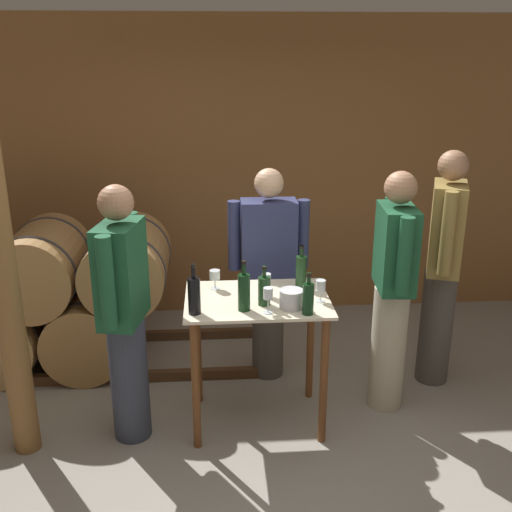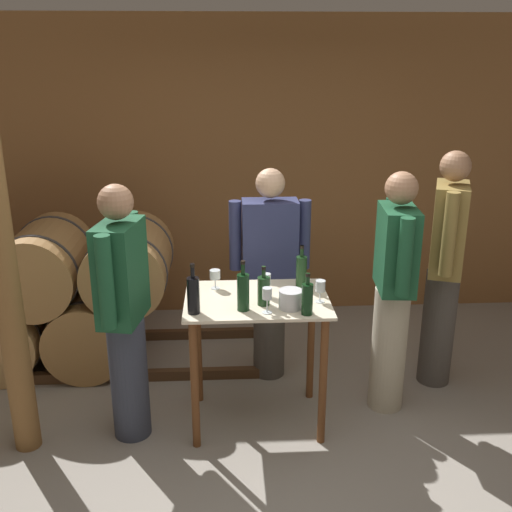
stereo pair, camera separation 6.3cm
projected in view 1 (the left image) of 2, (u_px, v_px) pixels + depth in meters
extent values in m
plane|color=gray|center=(287.00, 475.00, 3.55)|extent=(14.00, 14.00, 0.00)
cube|color=brown|center=(257.00, 171.00, 5.45)|extent=(8.40, 0.05, 2.70)
cube|color=#4C331E|center=(25.00, 340.00, 5.13)|extent=(4.00, 0.06, 0.08)
cylinder|color=tan|center=(8.00, 329.00, 4.72)|extent=(0.62, 0.86, 0.62)
cylinder|color=#38383D|center=(18.00, 316.00, 4.96)|extent=(0.63, 0.03, 0.63)
cylinder|color=#9E7242|center=(91.00, 327.00, 4.76)|extent=(0.62, 0.86, 0.62)
cylinder|color=#38383D|center=(85.00, 341.00, 4.52)|extent=(0.63, 0.03, 0.63)
cylinder|color=#38383D|center=(97.00, 313.00, 5.01)|extent=(0.63, 0.03, 0.63)
cylinder|color=#9E7242|center=(42.00, 266.00, 4.57)|extent=(0.62, 0.86, 0.62)
cylinder|color=#38383D|center=(33.00, 278.00, 4.33)|extent=(0.63, 0.03, 0.63)
cylinder|color=#38383D|center=(51.00, 255.00, 4.81)|extent=(0.63, 0.03, 0.63)
cylinder|color=#9E7242|center=(128.00, 264.00, 4.62)|extent=(0.62, 0.86, 0.62)
cylinder|color=#38383D|center=(123.00, 276.00, 4.37)|extent=(0.63, 0.03, 0.63)
cylinder|color=#38383D|center=(132.00, 253.00, 4.86)|extent=(0.63, 0.03, 0.63)
cube|color=beige|center=(257.00, 300.00, 3.81)|extent=(0.92, 0.65, 0.02)
cylinder|color=brown|center=(196.00, 386.00, 3.67)|extent=(0.05, 0.05, 0.88)
cylinder|color=brown|center=(324.00, 381.00, 3.73)|extent=(0.05, 0.05, 0.88)
cylinder|color=brown|center=(198.00, 346.00, 4.18)|extent=(0.05, 0.05, 0.88)
cylinder|color=brown|center=(310.00, 342.00, 4.23)|extent=(0.05, 0.05, 0.88)
cylinder|color=black|center=(194.00, 296.00, 3.55)|extent=(0.08, 0.08, 0.22)
cylinder|color=black|center=(193.00, 271.00, 3.50)|extent=(0.02, 0.02, 0.09)
cylinder|color=black|center=(193.00, 266.00, 3.49)|extent=(0.03, 0.03, 0.02)
cylinder|color=black|center=(244.00, 293.00, 3.59)|extent=(0.07, 0.07, 0.23)
cylinder|color=black|center=(244.00, 268.00, 3.54)|extent=(0.02, 0.02, 0.09)
cylinder|color=black|center=(244.00, 263.00, 3.53)|extent=(0.03, 0.03, 0.02)
cylinder|color=#193819|center=(264.00, 291.00, 3.68)|extent=(0.08, 0.08, 0.18)
cylinder|color=#193819|center=(264.00, 272.00, 3.64)|extent=(0.02, 0.02, 0.07)
cylinder|color=black|center=(264.00, 268.00, 3.63)|extent=(0.03, 0.03, 0.02)
cylinder|color=black|center=(308.00, 299.00, 3.55)|extent=(0.07, 0.07, 0.19)
cylinder|color=black|center=(309.00, 279.00, 3.51)|extent=(0.02, 0.02, 0.07)
cylinder|color=black|center=(309.00, 275.00, 3.50)|extent=(0.03, 0.03, 0.02)
cylinder|color=#193819|center=(301.00, 272.00, 3.96)|extent=(0.07, 0.07, 0.21)
cylinder|color=#193819|center=(302.00, 251.00, 3.91)|extent=(0.02, 0.02, 0.08)
cylinder|color=black|center=(302.00, 247.00, 3.91)|extent=(0.03, 0.03, 0.02)
cylinder|color=silver|center=(215.00, 288.00, 3.96)|extent=(0.06, 0.06, 0.00)
cylinder|color=silver|center=(215.00, 283.00, 3.94)|extent=(0.01, 0.01, 0.06)
cylinder|color=silver|center=(215.00, 275.00, 3.92)|extent=(0.07, 0.07, 0.06)
cylinder|color=silver|center=(268.00, 312.00, 3.59)|extent=(0.06, 0.06, 0.00)
cylinder|color=silver|center=(268.00, 305.00, 3.58)|extent=(0.01, 0.01, 0.09)
cylinder|color=silver|center=(268.00, 293.00, 3.55)|extent=(0.06, 0.06, 0.07)
cylinder|color=silver|center=(266.00, 295.00, 3.85)|extent=(0.06, 0.06, 0.00)
cylinder|color=silver|center=(266.00, 290.00, 3.83)|extent=(0.01, 0.01, 0.07)
cylinder|color=silver|center=(266.00, 279.00, 3.81)|extent=(0.06, 0.06, 0.07)
cylinder|color=silver|center=(320.00, 301.00, 3.75)|extent=(0.06, 0.06, 0.00)
cylinder|color=silver|center=(320.00, 296.00, 3.74)|extent=(0.01, 0.01, 0.07)
cylinder|color=silver|center=(321.00, 285.00, 3.72)|extent=(0.06, 0.06, 0.07)
cylinder|color=silver|center=(291.00, 299.00, 3.64)|extent=(0.15, 0.15, 0.12)
cylinder|color=#333847|center=(129.00, 379.00, 3.81)|extent=(0.24, 0.24, 0.82)
cube|color=#194C2D|center=(121.00, 273.00, 3.57)|extent=(0.29, 0.43, 0.61)
sphere|color=#9E7051|center=(116.00, 203.00, 3.43)|extent=(0.21, 0.21, 0.21)
cylinder|color=#194C2D|center=(107.00, 284.00, 3.33)|extent=(0.09, 0.09, 0.55)
cylinder|color=#194C2D|center=(133.00, 255.00, 3.80)|extent=(0.09, 0.09, 0.55)
cylinder|color=#4C4742|center=(436.00, 326.00, 4.46)|extent=(0.24, 0.24, 0.88)
cube|color=olive|center=(447.00, 228.00, 4.22)|extent=(0.34, 0.45, 0.64)
sphere|color=#9E7051|center=(453.00, 165.00, 4.07)|extent=(0.21, 0.21, 0.21)
cylinder|color=olive|center=(446.00, 215.00, 4.43)|extent=(0.09, 0.09, 0.58)
cylinder|color=olive|center=(448.00, 234.00, 3.98)|extent=(0.09, 0.09, 0.58)
cylinder|color=#B7AD93|center=(388.00, 348.00, 4.13)|extent=(0.24, 0.24, 0.89)
cube|color=#194C2D|center=(396.00, 248.00, 3.90)|extent=(0.25, 0.42, 0.56)
sphere|color=#9E7051|center=(401.00, 188.00, 3.77)|extent=(0.21, 0.21, 0.21)
cylinder|color=#194C2D|center=(389.00, 233.00, 4.13)|extent=(0.09, 0.09, 0.50)
cylinder|color=#194C2D|center=(405.00, 257.00, 3.65)|extent=(0.09, 0.09, 0.50)
cylinder|color=#4C4742|center=(268.00, 325.00, 4.56)|extent=(0.24, 0.24, 0.81)
cube|color=navy|center=(269.00, 239.00, 4.33)|extent=(0.40, 0.22, 0.57)
sphere|color=tan|center=(269.00, 183.00, 4.20)|extent=(0.21, 0.21, 0.21)
cylinder|color=navy|center=(303.00, 234.00, 4.34)|extent=(0.09, 0.09, 0.51)
cylinder|color=navy|center=(234.00, 236.00, 4.31)|extent=(0.09, 0.09, 0.51)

